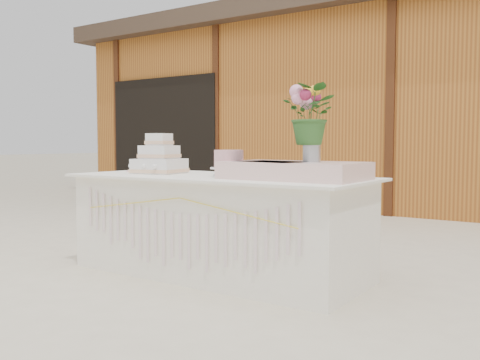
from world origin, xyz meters
TOP-DOWN VIEW (x-y plane):
  - ground at (0.00, 0.00)m, footprint 80.00×80.00m
  - barn at (-0.01, 5.99)m, footprint 12.60×4.60m
  - cake_table at (0.00, -0.00)m, footprint 2.40×1.00m
  - wedding_cake at (-0.60, -0.01)m, footprint 0.43×0.43m
  - pink_cake_stand at (0.14, -0.06)m, footprint 0.28×0.28m
  - satin_runner at (0.67, -0.01)m, footprint 0.97×0.56m
  - flower_vase at (0.80, 0.00)m, footprint 0.12×0.12m
  - bouquet at (0.80, 0.00)m, footprint 0.38×0.33m
  - loose_flowers at (-1.06, 0.15)m, footprint 0.20×0.35m

SIDE VIEW (x-z plane):
  - ground at x=0.00m, z-range 0.00..0.00m
  - cake_table at x=0.00m, z-range 0.00..0.77m
  - loose_flowers at x=-1.06m, z-range 0.77..0.79m
  - satin_runner at x=0.67m, z-range 0.77..0.89m
  - pink_cake_stand at x=0.14m, z-range 0.78..0.98m
  - wedding_cake at x=-0.60m, z-range 0.72..1.05m
  - flower_vase at x=0.80m, z-range 0.89..1.06m
  - bouquet at x=0.80m, z-range 1.06..1.47m
  - barn at x=-0.01m, z-range 0.03..3.33m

